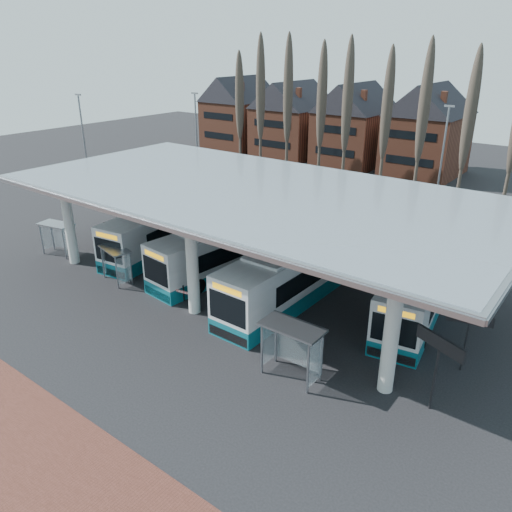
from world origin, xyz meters
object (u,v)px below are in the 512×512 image
Objects in this scene: bus_2 at (298,271)px; bus_3 at (420,286)px; shelter_2 at (293,339)px; shelter_0 at (58,231)px; shelter_1 at (118,257)px; bus_1 at (230,247)px; bus_0 at (170,227)px.

bus_2 is 1.08× the size of bus_3.
bus_3 is at bearing 75.82° from shelter_2.
shelter_2 reaches higher than shelter_0.
bus_2 reaches higher than shelter_1.
shelter_2 reaches higher than shelter_1.
bus_1 is 7.59m from shelter_1.
bus_3 is 25.87m from shelter_0.
shelter_2 is (10.27, -7.67, 0.37)m from bus_1.
bus_3 is 10.10m from shelter_2.
shelter_1 is at bearing -122.74° from bus_1.
bus_0 is at bearing 118.22° from shelter_1.
bus_1 is 12.83m from shelter_2.
bus_0 reaches higher than shelter_2.
bus_2 is at bearing -165.53° from bus_3.
bus_1 is 12.87m from bus_3.
shelter_0 is at bearing -149.20° from bus_1.
bus_2 reaches higher than shelter_2.
bus_3 is (12.69, 2.12, -0.08)m from bus_1.
shelter_2 is (22.26, -2.04, 0.25)m from shelter_0.
bus_2 reaches higher than bus_0.
bus_3 reaches higher than shelter_0.
bus_3 is at bearing -2.38° from bus_0.
bus_3 is 19.18m from shelter_1.
bus_1 is 13.25m from shelter_0.
shelter_2 is at bearing 6.81° from shelter_1.
bus_2 is 4.40× the size of shelter_2.
shelter_2 is at bearing -58.09° from bus_2.
bus_3 is at bearing 23.70° from bus_2.
bus_0 is at bearing -177.33° from bus_1.
shelter_1 is 15.09m from shelter_2.
bus_0 is 12.47m from bus_2.
bus_1 is at bearing 142.94° from shelter_2.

